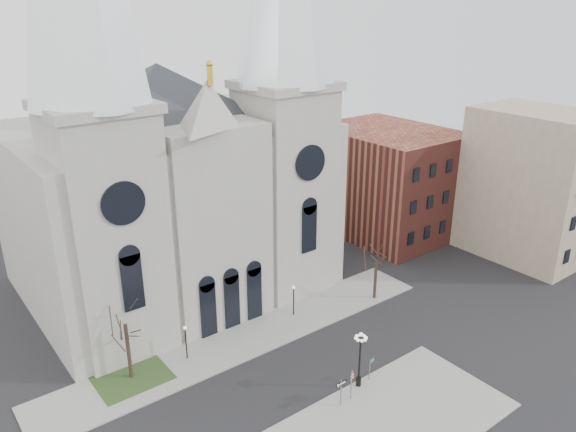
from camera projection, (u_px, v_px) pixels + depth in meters
ground at (323, 400)px, 44.81m from camera, size 160.00×160.00×0.00m
sidewalk_near at (395, 418)px, 42.78m from camera, size 18.00×10.00×0.14m
sidewalk_far at (247, 338)px, 52.92m from camera, size 40.00×6.00×0.14m
grass_patch at (132, 377)px, 47.42m from camera, size 6.00×5.00×0.18m
cathedral at (175, 124)px, 55.00m from camera, size 33.00×26.66×54.00m
bg_building_brick at (386, 181)px, 75.53m from camera, size 14.00×18.00×14.00m
bg_building_tan at (531, 185)px, 67.50m from camera, size 10.00×14.00×18.00m
tree_left at (125, 321)px, 45.42m from camera, size 3.20×3.20×7.50m
tree_right at (377, 261)px, 58.34m from camera, size 3.20×3.20×6.00m
ped_lamp_left at (186, 337)px, 49.07m from camera, size 0.32×0.32×3.26m
ped_lamp_right at (294, 296)px, 55.87m from camera, size 0.32×0.32×3.26m
stop_sign at (351, 379)px, 44.16m from camera, size 0.90×0.28×2.58m
globe_lamp at (360, 353)px, 45.17m from camera, size 1.28×1.28×5.09m
one_way_sign at (341, 388)px, 43.51m from camera, size 1.04×0.10×2.38m
street_name_sign at (370, 367)px, 46.66m from camera, size 0.62×0.20×1.97m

